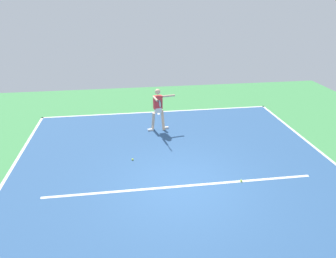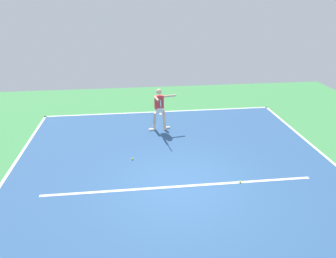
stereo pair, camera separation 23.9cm
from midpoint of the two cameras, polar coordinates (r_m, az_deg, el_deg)
The scene contains 8 objects.
ground_plane at distance 9.16m, azimuth 2.98°, elevation -10.26°, with size 20.41×20.41×0.00m, color #428E4C.
court_surface at distance 9.16m, azimuth 2.98°, elevation -10.25°, with size 10.42×12.22×0.00m, color #2D5484.
court_line_baseline_near at distance 14.53m, azimuth -0.98°, elevation 3.17°, with size 10.42×0.10×0.01m, color white.
court_line_service at distance 9.12m, azimuth 3.03°, elevation -10.41°, with size 7.82×0.10×0.01m, color white.
court_line_centre_mark at distance 14.34m, azimuth -0.90°, elevation 2.89°, with size 0.10×0.30×0.01m, color white.
tennis_player at distance 12.26m, azimuth -1.00°, elevation 4.04°, with size 1.13×1.25×1.72m.
tennis_ball_far_corner at distance 9.51m, azimuth 13.73°, elevation -9.34°, with size 0.07×0.07×0.07m, color #C6E53D.
tennis_ball_near_player at distance 10.46m, azimuth -5.89°, elevation -5.47°, with size 0.07×0.07×0.07m, color #C6E53D.
Camera 2 is at (1.24, 7.48, 5.13)m, focal length 33.38 mm.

